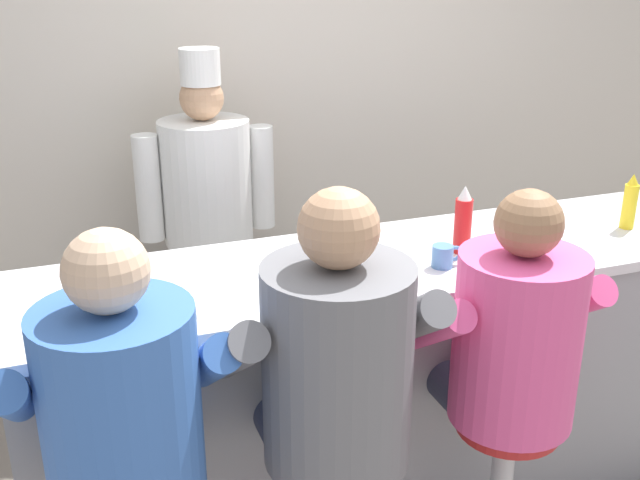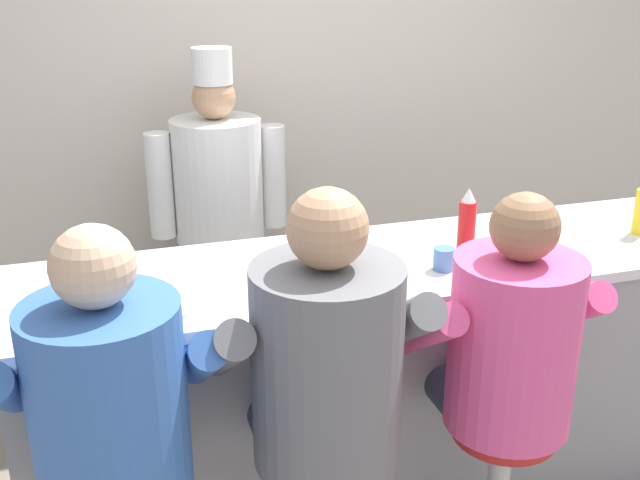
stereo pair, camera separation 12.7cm
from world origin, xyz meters
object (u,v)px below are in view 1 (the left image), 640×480
object	(u,v)px
mustard_bottle_yellow	(630,203)
diner_seated_pink	(509,348)
breakfast_plate	(165,304)
diner_seated_blue	(122,420)
ketchup_bottle_red	(463,221)
cereal_bowl	(305,275)
cook_in_whites_near	(208,211)
diner_seated_grey	(333,373)
coffee_mug_blue	(444,256)

from	to	relation	value
mustard_bottle_yellow	diner_seated_pink	bearing A→B (deg)	-150.16
mustard_bottle_yellow	breakfast_plate	world-z (taller)	mustard_bottle_yellow
diner_seated_blue	ketchup_bottle_red	bearing A→B (deg)	21.08
ketchup_bottle_red	breakfast_plate	bearing A→B (deg)	-175.24
ketchup_bottle_red	diner_seated_blue	size ratio (longest dim) A/B	0.18
breakfast_plate	ketchup_bottle_red	bearing A→B (deg)	4.76
ketchup_bottle_red	cereal_bowl	world-z (taller)	ketchup_bottle_red
breakfast_plate	cook_in_whites_near	world-z (taller)	cook_in_whites_near
cereal_bowl	cook_in_whites_near	bearing A→B (deg)	94.44
diner_seated_grey	diner_seated_pink	world-z (taller)	diner_seated_grey
mustard_bottle_yellow	diner_seated_blue	bearing A→B (deg)	-166.38
diner_seated_grey	mustard_bottle_yellow	bearing A→B (deg)	18.72
diner_seated_blue	diner_seated_grey	size ratio (longest dim) A/B	0.97
coffee_mug_blue	cereal_bowl	bearing A→B (deg)	174.25
cereal_bowl	diner_seated_blue	bearing A→B (deg)	-145.95
diner_seated_blue	cereal_bowl	bearing A→B (deg)	34.05
mustard_bottle_yellow	diner_seated_blue	size ratio (longest dim) A/B	0.15
diner_seated_blue	cook_in_whites_near	world-z (taller)	cook_in_whites_near
breakfast_plate	cook_in_whites_near	xyz separation A→B (m)	(0.40, 1.22, -0.12)
mustard_bottle_yellow	cook_in_whites_near	world-z (taller)	cook_in_whites_near
cook_in_whites_near	diner_seated_blue	bearing A→B (deg)	-109.84
ketchup_bottle_red	breakfast_plate	distance (m)	1.14
breakfast_plate	diner_seated_grey	bearing A→B (deg)	-45.00
mustard_bottle_yellow	breakfast_plate	distance (m)	1.92
diner_seated_grey	cook_in_whites_near	bearing A→B (deg)	90.59
diner_seated_blue	diner_seated_grey	xyz separation A→B (m)	(0.61, 0.00, 0.02)
breakfast_plate	cereal_bowl	world-z (taller)	breakfast_plate
ketchup_bottle_red	coffee_mug_blue	world-z (taller)	ketchup_bottle_red
coffee_mug_blue	mustard_bottle_yellow	bearing A→B (deg)	6.32
diner_seated_blue	diner_seated_pink	bearing A→B (deg)	-0.08
coffee_mug_blue	cook_in_whites_near	size ratio (longest dim) A/B	0.07
diner_seated_grey	cook_in_whites_near	xyz separation A→B (m)	(-0.02, 1.63, -0.02)
mustard_bottle_yellow	cook_in_whites_near	size ratio (longest dim) A/B	0.13
coffee_mug_blue	diner_seated_pink	xyz separation A→B (m)	(0.02, -0.41, -0.16)
breakfast_plate	diner_seated_grey	xyz separation A→B (m)	(0.41, -0.41, -0.11)
coffee_mug_blue	breakfast_plate	bearing A→B (deg)	179.53
coffee_mug_blue	diner_seated_blue	xyz separation A→B (m)	(-1.19, -0.41, -0.15)
breakfast_plate	coffee_mug_blue	xyz separation A→B (m)	(1.00, -0.01, 0.03)
ketchup_bottle_red	coffee_mug_blue	xyz separation A→B (m)	(-0.13, -0.10, -0.08)
cereal_bowl	cook_in_whites_near	distance (m)	1.18
ketchup_bottle_red	diner_seated_blue	world-z (taller)	diner_seated_blue
ketchup_bottle_red	mustard_bottle_yellow	distance (m)	0.78
coffee_mug_blue	diner_seated_blue	bearing A→B (deg)	-161.08
diner_seated_grey	diner_seated_pink	size ratio (longest dim) A/B	1.05
cereal_bowl	diner_seated_pink	size ratio (longest dim) A/B	0.11
ketchup_bottle_red	diner_seated_grey	bearing A→B (deg)	-144.72
mustard_bottle_yellow	diner_seated_grey	world-z (taller)	diner_seated_grey
cereal_bowl	coffee_mug_blue	xyz separation A→B (m)	(0.51, -0.05, 0.02)
mustard_bottle_yellow	coffee_mug_blue	distance (m)	0.92
cook_in_whites_near	mustard_bottle_yellow	bearing A→B (deg)	-36.57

